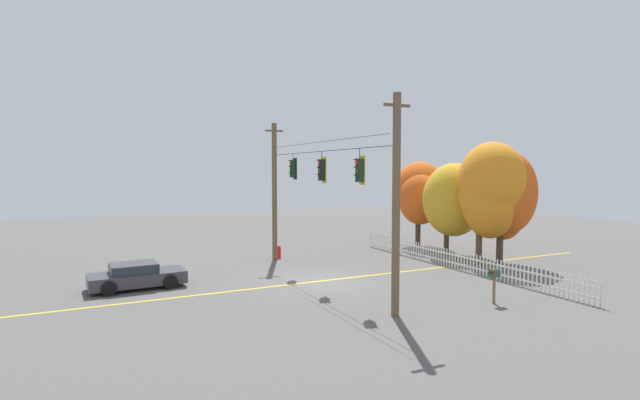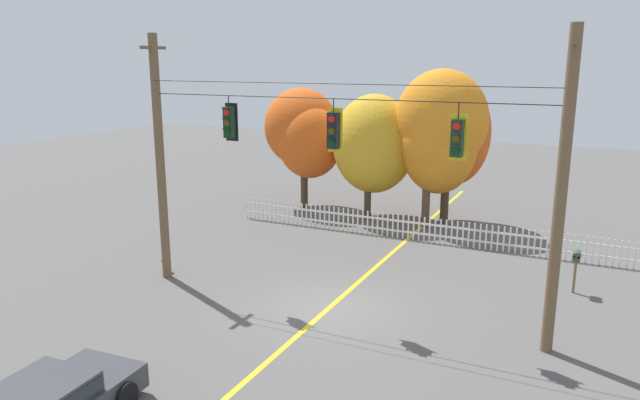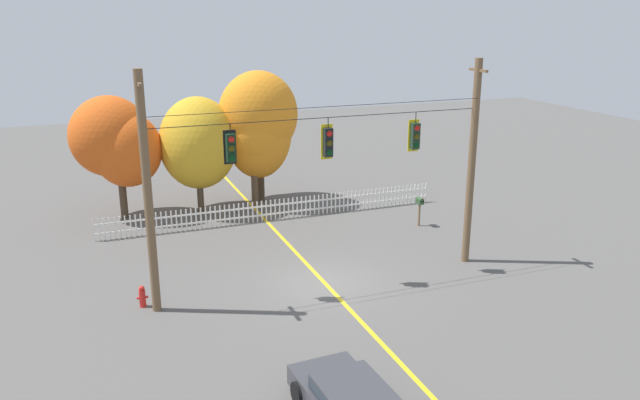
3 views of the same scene
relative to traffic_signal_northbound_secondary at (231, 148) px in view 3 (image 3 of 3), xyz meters
The scene contains 13 objects.
ground 6.35m from the traffic_signal_northbound_secondary, ahead, with size 80.00×80.00×0.00m, color #565451.
lane_centerline_stripe 6.35m from the traffic_signal_northbound_secondary, ahead, with size 0.16×36.00×0.01m, color gold.
signal_support_span 3.59m from the traffic_signal_northbound_secondary, ahead, with size 12.52×1.10×8.06m.
traffic_signal_northbound_secondary is the anchor object (origin of this frame).
traffic_signal_southbound_primary 3.46m from the traffic_signal_northbound_secondary, ahead, with size 0.43×0.38×1.50m.
traffic_signal_northbound_primary 6.90m from the traffic_signal_northbound_secondary, ahead, with size 0.43×0.38×1.49m.
white_picket_fence 9.91m from the traffic_signal_northbound_secondary, 63.74° to the left, with size 16.66×0.06×1.02m.
autumn_maple_near_fence 11.36m from the traffic_signal_northbound_secondary, 105.55° to the left, with size 4.22×3.56×5.93m.
autumn_maple_mid 10.58m from the traffic_signal_northbound_secondary, 85.28° to the left, with size 3.81×3.73×5.76m.
autumn_oak_far_east 11.11m from the traffic_signal_northbound_secondary, 69.97° to the left, with size 4.03×3.32×6.90m.
autumn_maple_far_west 12.20m from the traffic_signal_northbound_secondary, 69.96° to the left, with size 3.33×2.96×6.34m.
fire_hydrant 5.96m from the traffic_signal_northbound_secondary, behind, with size 0.38×0.22×0.77m.
roadside_mailbox 11.63m from the traffic_signal_northbound_secondary, 24.38° to the left, with size 0.25×0.44×1.40m.
Camera 3 is at (-7.92, -20.13, 9.77)m, focal length 35.50 mm.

